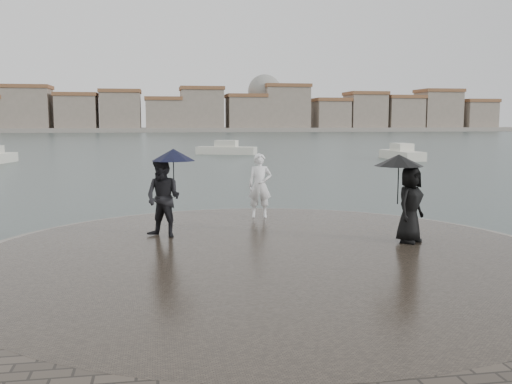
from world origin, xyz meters
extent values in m
plane|color=#2B3835|center=(0.00, 0.00, 0.00)|extent=(400.00, 400.00, 0.00)
cylinder|color=gray|center=(0.00, 3.50, 0.16)|extent=(12.50, 12.50, 0.32)
cylinder|color=#2D261E|center=(0.00, 3.50, 0.18)|extent=(11.90, 11.90, 0.36)
imported|color=white|center=(0.63, 7.80, 1.25)|extent=(0.71, 0.53, 1.78)
imported|color=black|center=(-2.06, 5.48, 1.27)|extent=(1.11, 1.06, 1.82)
cylinder|color=black|center=(-1.81, 5.58, 1.71)|extent=(0.02, 0.02, 0.90)
cone|color=black|center=(-1.81, 5.58, 2.26)|extent=(1.04, 1.04, 0.28)
imported|color=black|center=(3.30, 3.93, 1.21)|extent=(0.98, 0.94, 1.69)
cylinder|color=black|center=(3.05, 4.03, 1.66)|extent=(0.02, 0.02, 0.90)
cone|color=black|center=(3.05, 4.03, 2.18)|extent=(1.08, 1.08, 0.26)
cube|color=gray|center=(0.00, 163.00, 0.60)|extent=(260.00, 20.00, 1.20)
cube|color=gray|center=(-37.00, 160.00, 6.00)|extent=(12.00, 10.00, 12.00)
cube|color=brown|center=(-37.00, 160.00, 12.50)|extent=(12.60, 10.60, 1.00)
cube|color=gray|center=(-24.00, 160.00, 5.00)|extent=(11.00, 10.00, 10.00)
cube|color=brown|center=(-24.00, 160.00, 10.50)|extent=(11.60, 10.60, 1.00)
cube|color=gray|center=(-12.00, 160.00, 5.50)|extent=(11.00, 10.00, 11.00)
cube|color=brown|center=(-12.00, 160.00, 11.50)|extent=(11.60, 10.60, 1.00)
cube|color=gray|center=(0.00, 160.00, 4.50)|extent=(10.00, 10.00, 9.00)
cube|color=brown|center=(0.00, 160.00, 9.50)|extent=(10.60, 10.60, 1.00)
cube|color=gray|center=(11.00, 160.00, 6.00)|extent=(12.00, 10.00, 12.00)
cube|color=brown|center=(11.00, 160.00, 12.50)|extent=(12.60, 10.60, 1.00)
cube|color=gray|center=(24.00, 160.00, 5.00)|extent=(11.00, 10.00, 10.00)
cube|color=brown|center=(24.00, 160.00, 10.50)|extent=(11.60, 10.60, 1.00)
cube|color=gray|center=(36.00, 160.00, 6.50)|extent=(13.00, 10.00, 13.00)
cube|color=brown|center=(36.00, 160.00, 13.50)|extent=(13.60, 10.60, 1.00)
cube|color=gray|center=(50.00, 160.00, 4.50)|extent=(10.00, 10.00, 9.00)
cube|color=brown|center=(50.00, 160.00, 9.50)|extent=(10.60, 10.60, 1.00)
cube|color=gray|center=(61.00, 160.00, 5.50)|extent=(11.00, 10.00, 11.00)
cube|color=brown|center=(61.00, 160.00, 11.50)|extent=(11.60, 10.60, 1.00)
cube|color=gray|center=(73.00, 160.00, 5.00)|extent=(11.00, 10.00, 10.00)
cube|color=brown|center=(73.00, 160.00, 10.50)|extent=(11.60, 10.60, 1.00)
cube|color=gray|center=(85.00, 160.00, 6.00)|extent=(12.00, 10.00, 12.00)
cube|color=brown|center=(85.00, 160.00, 12.50)|extent=(12.60, 10.60, 1.00)
cube|color=gray|center=(98.00, 160.00, 4.50)|extent=(10.00, 10.00, 9.00)
cube|color=brown|center=(98.00, 160.00, 9.50)|extent=(10.60, 10.60, 1.00)
sphere|color=gray|center=(30.00, 162.00, 12.00)|extent=(10.00, 10.00, 10.00)
cube|color=silver|center=(17.17, 35.27, 0.25)|extent=(1.66, 5.52, 0.90)
cube|color=silver|center=(17.17, 35.27, 0.85)|extent=(1.22, 2.01, 0.90)
cube|color=silver|center=(4.19, 44.84, 0.25)|extent=(5.69, 3.58, 0.90)
cube|color=silver|center=(4.19, 44.84, 0.85)|extent=(2.31, 1.87, 0.90)
camera|label=1|loc=(-2.18, -7.72, 3.03)|focal=40.00mm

